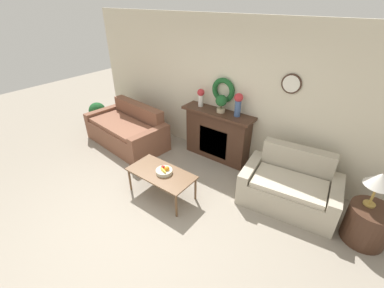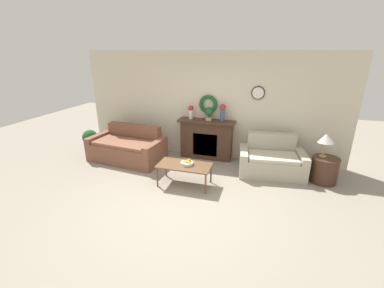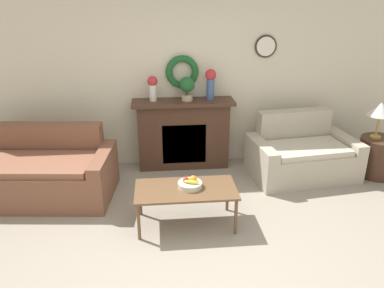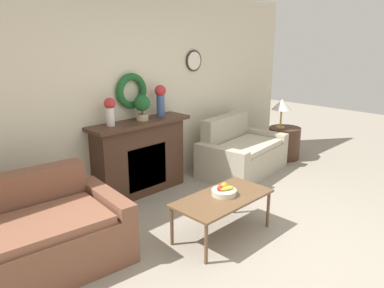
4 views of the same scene
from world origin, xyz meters
name	(u,v)px [view 2 (image 2 of 4)]	position (x,y,z in m)	size (l,w,h in m)	color
ground_plane	(177,204)	(0.00, 0.00, 0.00)	(16.00, 16.00, 0.00)	gray
wall_back	(209,106)	(0.00, 2.52, 1.35)	(6.80, 0.16, 2.70)	beige
fireplace	(206,139)	(0.00, 2.31, 0.52)	(1.46, 0.41, 1.03)	#42281C
couch_left	(128,148)	(-1.92, 1.60, 0.32)	(1.97, 1.16, 0.86)	brown
loveseat_right	(271,161)	(1.65, 1.86, 0.30)	(1.54, 1.05, 0.88)	#B2A893
coffee_table	(184,167)	(-0.09, 0.75, 0.42)	(1.12, 0.57, 0.46)	brown
fruit_bowl	(187,163)	(-0.04, 0.78, 0.50)	(0.27, 0.27, 0.12)	beige
side_table_by_loveseat	(324,170)	(2.75, 1.74, 0.28)	(0.55, 0.55, 0.56)	#42281C
table_lamp	(326,139)	(2.68, 1.80, 0.96)	(0.34, 0.34, 0.51)	#B28E42
vase_on_mantel_left	(191,111)	(-0.42, 2.32, 1.24)	(0.14, 0.14, 0.35)	silver
vase_on_mantel_right	(222,111)	(0.39, 2.32, 1.28)	(0.16, 0.16, 0.44)	#3D5684
potted_plant_on_mantel	(209,113)	(0.06, 2.30, 1.23)	(0.22, 0.22, 0.34)	tan
potted_plant_floor_by_couch	(91,140)	(-3.08, 1.66, 0.40)	(0.41, 0.41, 0.68)	tan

